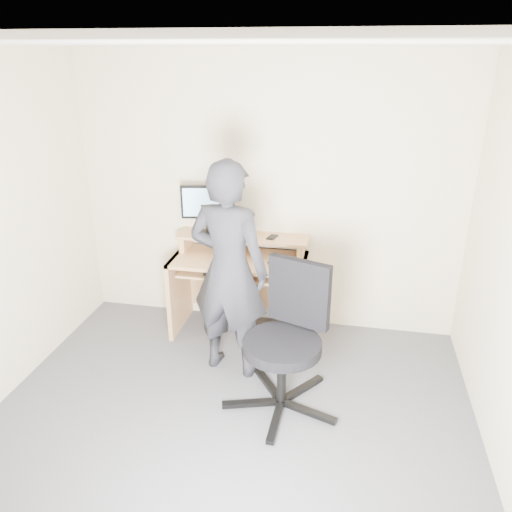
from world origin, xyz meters
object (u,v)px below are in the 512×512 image
(monitor, at_px, (208,205))
(office_chair, at_px, (288,334))
(desk, at_px, (241,275))
(person, at_px, (229,271))

(monitor, distance_m, office_chair, 1.51)
(office_chair, bearing_deg, monitor, 149.27)
(desk, height_order, monitor, monitor)
(desk, distance_m, office_chair, 1.15)
(monitor, relative_size, office_chair, 0.45)
(person, bearing_deg, monitor, -51.72)
(office_chair, bearing_deg, desk, 139.13)
(desk, relative_size, person, 0.68)
(office_chair, xyz_separation_m, person, (-0.52, 0.34, 0.30))
(monitor, distance_m, person, 0.86)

